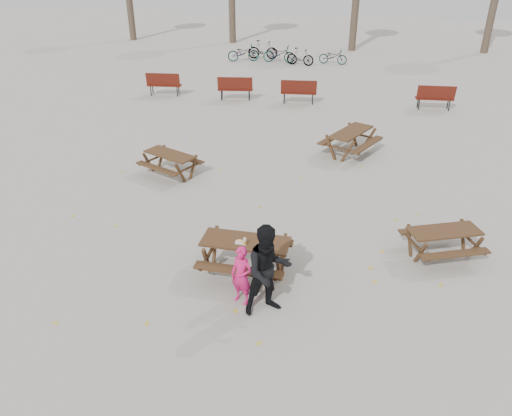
% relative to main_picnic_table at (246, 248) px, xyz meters
% --- Properties ---
extents(ground, '(80.00, 80.00, 0.00)m').
position_rel_main_picnic_table_xyz_m(ground, '(0.00, 0.00, -0.59)').
color(ground, gray).
rests_on(ground, ground).
extents(main_picnic_table, '(1.80, 1.45, 0.78)m').
position_rel_main_picnic_table_xyz_m(main_picnic_table, '(0.00, 0.00, 0.00)').
color(main_picnic_table, '#331E12').
rests_on(main_picnic_table, ground).
extents(food_tray, '(0.18, 0.11, 0.03)m').
position_rel_main_picnic_table_xyz_m(food_tray, '(-0.09, -0.13, 0.21)').
color(food_tray, silver).
rests_on(food_tray, main_picnic_table).
extents(bread_roll, '(0.14, 0.06, 0.05)m').
position_rel_main_picnic_table_xyz_m(bread_roll, '(-0.09, -0.13, 0.25)').
color(bread_roll, tan).
rests_on(bread_roll, food_tray).
extents(soda_bottle, '(0.07, 0.07, 0.17)m').
position_rel_main_picnic_table_xyz_m(soda_bottle, '(0.02, -0.16, 0.26)').
color(soda_bottle, silver).
rests_on(soda_bottle, main_picnic_table).
extents(child, '(0.52, 0.43, 1.22)m').
position_rel_main_picnic_table_xyz_m(child, '(0.16, -0.97, 0.02)').
color(child, '#D61A65').
rests_on(child, ground).
extents(adult, '(1.12, 1.05, 1.82)m').
position_rel_main_picnic_table_xyz_m(adult, '(0.69, -1.11, 0.33)').
color(adult, black).
rests_on(adult, ground).
extents(picnic_table_east, '(1.90, 1.74, 0.66)m').
position_rel_main_picnic_table_xyz_m(picnic_table_east, '(4.07, 1.50, -0.26)').
color(picnic_table_east, '#331E12').
rests_on(picnic_table_east, ground).
extents(picnic_table_north, '(1.96, 1.80, 0.68)m').
position_rel_main_picnic_table_xyz_m(picnic_table_north, '(-3.31, 4.30, -0.25)').
color(picnic_table_north, '#331E12').
rests_on(picnic_table_north, ground).
extents(picnic_table_far, '(2.07, 2.24, 0.77)m').
position_rel_main_picnic_table_xyz_m(picnic_table_far, '(1.78, 7.13, -0.20)').
color(picnic_table_far, '#331E12').
rests_on(picnic_table_far, ground).
extents(park_bench_row, '(13.15, 1.05, 1.03)m').
position_rel_main_picnic_table_xyz_m(park_bench_row, '(-1.47, 12.46, -0.07)').
color(park_bench_row, '#5C1C12').
rests_on(park_bench_row, ground).
extents(bicycle_row, '(6.81, 1.82, 1.04)m').
position_rel_main_picnic_table_xyz_m(bicycle_row, '(-2.89, 20.19, -0.11)').
color(bicycle_row, black).
rests_on(bicycle_row, ground).
extents(fallen_leaves, '(11.00, 11.00, 0.01)m').
position_rel_main_picnic_table_xyz_m(fallen_leaves, '(0.50, 2.50, -0.58)').
color(fallen_leaves, gold).
rests_on(fallen_leaves, ground).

